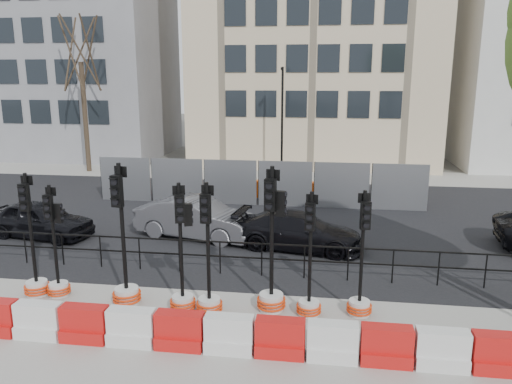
# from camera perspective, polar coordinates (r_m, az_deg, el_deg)

# --- Properties ---
(ground) EXTENTS (120.00, 120.00, 0.00)m
(ground) POSITION_cam_1_polar(r_m,az_deg,el_deg) (13.49, -5.18, -11.28)
(ground) COLOR #51514C
(ground) RESTS_ON ground
(sidewalk_near) EXTENTS (40.00, 6.00, 0.02)m
(sidewalk_near) POSITION_cam_1_polar(r_m,az_deg,el_deg) (10.92, -8.93, -17.65)
(sidewalk_near) COLOR gray
(sidewalk_near) RESTS_ON ground
(road) EXTENTS (40.00, 14.00, 0.03)m
(road) POSITION_cam_1_polar(r_m,az_deg,el_deg) (19.95, -0.61, -2.98)
(road) COLOR black
(road) RESTS_ON ground
(sidewalk_far) EXTENTS (40.00, 4.00, 0.02)m
(sidewalk_far) POSITION_cam_1_polar(r_m,az_deg,el_deg) (28.63, 2.10, 2.01)
(sidewalk_far) COLOR gray
(sidewalk_far) RESTS_ON ground
(building_grey) EXTENTS (11.00, 9.06, 14.00)m
(building_grey) POSITION_cam_1_polar(r_m,az_deg,el_deg) (37.92, -19.05, 14.69)
(building_grey) COLOR gray
(building_grey) RESTS_ON ground
(building_cream) EXTENTS (15.00, 10.06, 18.00)m
(building_cream) POSITION_cam_1_polar(r_m,az_deg,el_deg) (34.10, 6.89, 18.91)
(building_cream) COLOR beige
(building_cream) RESTS_ON ground
(kerb_railing) EXTENTS (18.00, 0.04, 1.00)m
(kerb_railing) POSITION_cam_1_polar(r_m,az_deg,el_deg) (14.31, -4.14, -6.81)
(kerb_railing) COLOR black
(kerb_railing) RESTS_ON ground
(heras_fencing) EXTENTS (14.33, 1.72, 2.00)m
(heras_fencing) POSITION_cam_1_polar(r_m,az_deg,el_deg) (22.44, -0.81, 0.71)
(heras_fencing) COLOR gray
(heras_fencing) RESTS_ON ground
(lamp_post_far) EXTENTS (0.12, 0.56, 6.00)m
(lamp_post_far) POSITION_cam_1_polar(r_m,az_deg,el_deg) (27.12, 3.00, 8.23)
(lamp_post_far) COLOR black
(lamp_post_far) RESTS_ON ground
(tree_bare_far) EXTENTS (2.00, 2.00, 9.00)m
(tree_bare_far) POSITION_cam_1_polar(r_m,az_deg,el_deg) (30.77, -19.43, 14.51)
(tree_bare_far) COLOR #473828
(tree_bare_far) RESTS_ON ground
(barrier_row) EXTENTS (13.60, 0.50, 0.80)m
(barrier_row) POSITION_cam_1_polar(r_m,az_deg,el_deg) (10.91, -8.69, -15.52)
(barrier_row) COLOR red
(barrier_row) RESTS_ON ground
(traffic_signal_a) EXTENTS (0.64, 0.64, 3.24)m
(traffic_signal_a) POSITION_cam_1_polar(r_m,az_deg,el_deg) (14.16, -23.94, -8.28)
(traffic_signal_a) COLOR silver
(traffic_signal_a) RESTS_ON ground
(traffic_signal_b) EXTENTS (0.58, 0.58, 2.95)m
(traffic_signal_b) POSITION_cam_1_polar(r_m,az_deg,el_deg) (13.88, -21.76, -8.34)
(traffic_signal_b) COLOR silver
(traffic_signal_b) RESTS_ON ground
(traffic_signal_c) EXTENTS (0.70, 0.70, 3.58)m
(traffic_signal_c) POSITION_cam_1_polar(r_m,az_deg,el_deg) (12.88, -14.72, -9.33)
(traffic_signal_c) COLOR silver
(traffic_signal_c) RESTS_ON ground
(traffic_signal_d) EXTENTS (0.63, 0.63, 3.18)m
(traffic_signal_d) POSITION_cam_1_polar(r_m,az_deg,el_deg) (12.27, -8.39, -10.09)
(traffic_signal_d) COLOR silver
(traffic_signal_d) RESTS_ON ground
(traffic_signal_e) EXTENTS (0.63, 0.63, 3.22)m
(traffic_signal_e) POSITION_cam_1_polar(r_m,az_deg,el_deg) (12.10, -5.41, -10.83)
(traffic_signal_e) COLOR silver
(traffic_signal_e) RESTS_ON ground
(traffic_signal_f) EXTENTS (0.70, 0.70, 3.57)m
(traffic_signal_f) POSITION_cam_1_polar(r_m,az_deg,el_deg) (12.11, 1.81, -9.79)
(traffic_signal_f) COLOR silver
(traffic_signal_f) RESTS_ON ground
(traffic_signal_g) EXTENTS (0.60, 0.60, 3.03)m
(traffic_signal_g) POSITION_cam_1_polar(r_m,az_deg,el_deg) (12.03, 6.09, -11.19)
(traffic_signal_g) COLOR silver
(traffic_signal_g) RESTS_ON ground
(traffic_signal_h) EXTENTS (0.60, 0.60, 3.05)m
(traffic_signal_h) POSITION_cam_1_polar(r_m,az_deg,el_deg) (12.23, 11.83, -10.97)
(traffic_signal_h) COLOR silver
(traffic_signal_h) RESTS_ON ground
(car_a) EXTENTS (2.80, 4.33, 1.30)m
(car_a) POSITION_cam_1_polar(r_m,az_deg,el_deg) (19.08, -23.45, -2.87)
(car_a) COLOR black
(car_a) RESTS_ON ground
(car_b) EXTENTS (3.36, 4.95, 1.42)m
(car_b) POSITION_cam_1_polar(r_m,az_deg,el_deg) (17.57, -6.81, -2.96)
(car_b) COLOR #4E4E53
(car_b) RESTS_ON ground
(car_c) EXTENTS (3.04, 4.76, 1.22)m
(car_c) POSITION_cam_1_polar(r_m,az_deg,el_deg) (16.40, 4.88, -4.46)
(car_c) COLOR black
(car_c) RESTS_ON ground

